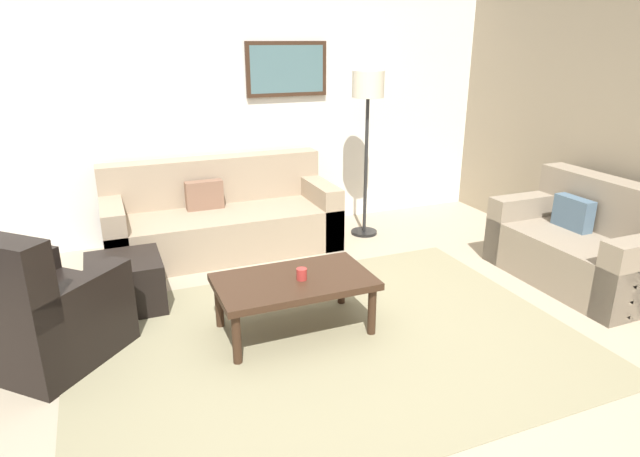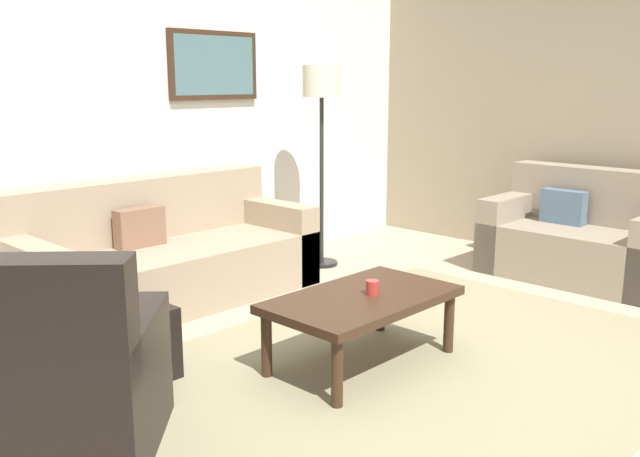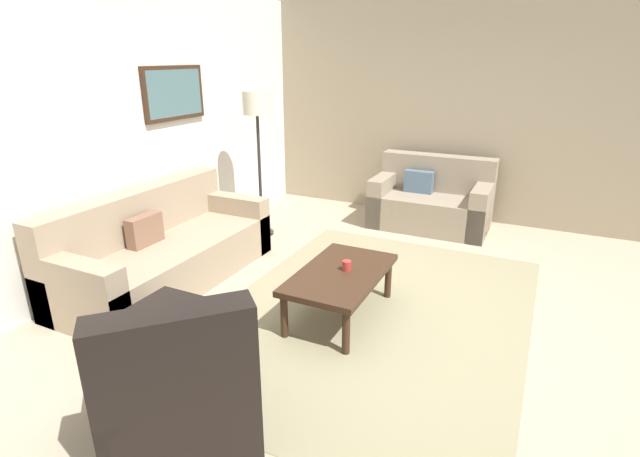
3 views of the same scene
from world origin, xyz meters
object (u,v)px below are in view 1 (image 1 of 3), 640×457
armchair_leather (35,319)px  coffee_table (294,285)px  ottoman (126,283)px  lamp_standing (368,102)px  framed_artwork (287,69)px  couch_main (221,219)px  cup (302,274)px  couch_loveseat (587,247)px

armchair_leather → coffee_table: 1.69m
ottoman → lamp_standing: 2.89m
lamp_standing → framed_artwork: bearing=136.5°
couch_main → cup: size_ratio=26.89×
couch_main → lamp_standing: 1.89m
couch_main → framed_artwork: size_ratio=2.52×
coffee_table → framed_artwork: framed_artwork is taller
armchair_leather → coffee_table: (1.67, -0.26, 0.05)m
couch_main → armchair_leather: 2.22m
couch_main → ottoman: size_ratio=3.95×
cup → coffee_table: bearing=141.5°
coffee_table → lamp_standing: size_ratio=0.64×
lamp_standing → cup: bearing=-128.7°
couch_loveseat → cup: bearing=177.7°
armchair_leather → lamp_standing: size_ratio=0.66×
couch_loveseat → ottoman: couch_loveseat is taller
lamp_standing → armchair_leather: bearing=-155.5°
cup → couch_loveseat: bearing=-2.3°
cup → framed_artwork: 2.72m
armchair_leather → coffee_table: armchair_leather is taller
cup → armchair_leather: bearing=170.3°
couch_loveseat → framed_artwork: framed_artwork is taller
coffee_table → couch_loveseat: bearing=-3.0°
couch_main → cup: 1.90m
ottoman → framed_artwork: size_ratio=0.64×
framed_artwork → cup: bearing=-107.2°
ottoman → framed_artwork: bearing=37.4°
cup → lamp_standing: bearing=51.3°
couch_loveseat → framed_artwork: (-1.88, 2.41, 1.40)m
couch_main → armchair_leather: size_ratio=1.95×
lamp_standing → framed_artwork: framed_artwork is taller
ottoman → coffee_table: 1.40m
ottoman → cup: (1.14, -0.89, 0.25)m
couch_main → armchair_leather: armchair_leather is taller
couch_loveseat → armchair_leather: 4.33m
cup → framed_artwork: size_ratio=0.09×
couch_loveseat → lamp_standing: lamp_standing is taller
armchair_leather → ottoman: armchair_leather is taller
armchair_leather → framed_artwork: framed_artwork is taller
coffee_table → armchair_leather: bearing=171.3°
coffee_table → ottoman: bearing=142.2°
couch_main → ottoman: (-0.98, -1.00, -0.10)m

